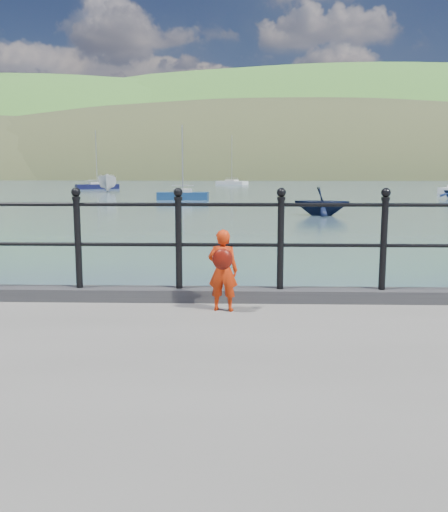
{
  "coord_description": "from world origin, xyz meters",
  "views": [
    {
      "loc": [
        0.12,
        -6.46,
        2.53
      ],
      "look_at": [
        -0.06,
        -0.2,
        1.55
      ],
      "focal_mm": 38.0,
      "sensor_mm": 36.0,
      "label": 1
    }
  ],
  "objects_px": {
    "railing": "(230,232)",
    "sailboat_deep": "(232,183)",
    "launch_white": "(108,183)",
    "child": "(223,269)",
    "launch_navy": "(322,201)",
    "sailboat_port": "(183,196)",
    "sailboat_left": "(97,187)"
  },
  "relations": [
    {
      "from": "railing",
      "to": "sailboat_port",
      "type": "height_order",
      "value": "sailboat_port"
    },
    {
      "from": "railing",
      "to": "launch_white",
      "type": "relative_size",
      "value": 3.08
    },
    {
      "from": "launch_white",
      "to": "launch_navy",
      "type": "xyz_separation_m",
      "value": [
        21.26,
        -35.61,
        -0.31
      ]
    },
    {
      "from": "launch_navy",
      "to": "sailboat_deep",
      "type": "relative_size",
      "value": 0.32
    },
    {
      "from": "sailboat_deep",
      "to": "launch_navy",
      "type": "bearing_deg",
      "value": -48.48
    },
    {
      "from": "sailboat_deep",
      "to": "sailboat_left",
      "type": "bearing_deg",
      "value": -88.54
    },
    {
      "from": "railing",
      "to": "launch_navy",
      "type": "distance_m",
      "value": 25.97
    },
    {
      "from": "sailboat_deep",
      "to": "sailboat_port",
      "type": "xyz_separation_m",
      "value": [
        -3.5,
        -58.96,
        -0.0
      ]
    },
    {
      "from": "launch_navy",
      "to": "sailboat_port",
      "type": "relative_size",
      "value": 0.46
    },
    {
      "from": "launch_navy",
      "to": "sailboat_port",
      "type": "bearing_deg",
      "value": 40.31
    },
    {
      "from": "railing",
      "to": "sailboat_deep",
      "type": "height_order",
      "value": "sailboat_deep"
    },
    {
      "from": "launch_white",
      "to": "child",
      "type": "bearing_deg",
      "value": -85.49
    },
    {
      "from": "railing",
      "to": "launch_navy",
      "type": "bearing_deg",
      "value": 79.16
    },
    {
      "from": "sailboat_deep",
      "to": "launch_white",
      "type": "bearing_deg",
      "value": -73.29
    },
    {
      "from": "launch_navy",
      "to": "sailboat_deep",
      "type": "distance_m",
      "value": 76.59
    },
    {
      "from": "railing",
      "to": "launch_navy",
      "type": "height_order",
      "value": "railing"
    },
    {
      "from": "launch_navy",
      "to": "sailboat_deep",
      "type": "bearing_deg",
      "value": 15.29
    },
    {
      "from": "child",
      "to": "sailboat_deep",
      "type": "xyz_separation_m",
      "value": [
        -1.51,
        102.28,
        -1.12
      ]
    },
    {
      "from": "child",
      "to": "launch_navy",
      "type": "relative_size",
      "value": 0.29
    },
    {
      "from": "launch_white",
      "to": "sailboat_port",
      "type": "relative_size",
      "value": 0.86
    },
    {
      "from": "sailboat_left",
      "to": "sailboat_port",
      "type": "relative_size",
      "value": 1.28
    },
    {
      "from": "child",
      "to": "launch_white",
      "type": "distance_m",
      "value": 63.69
    },
    {
      "from": "child",
      "to": "launch_navy",
      "type": "distance_m",
      "value": 26.43
    },
    {
      "from": "launch_navy",
      "to": "sailboat_left",
      "type": "distance_m",
      "value": 55.14
    },
    {
      "from": "launch_navy",
      "to": "sailboat_port",
      "type": "distance_m",
      "value": 20.02
    },
    {
      "from": "launch_white",
      "to": "launch_navy",
      "type": "relative_size",
      "value": 1.87
    },
    {
      "from": "child",
      "to": "sailboat_left",
      "type": "relative_size",
      "value": 0.1
    },
    {
      "from": "railing",
      "to": "sailboat_left",
      "type": "bearing_deg",
      "value": 105.91
    },
    {
      "from": "sailboat_deep",
      "to": "sailboat_port",
      "type": "relative_size",
      "value": 1.43
    },
    {
      "from": "launch_white",
      "to": "sailboat_deep",
      "type": "height_order",
      "value": "sailboat_deep"
    },
    {
      "from": "child",
      "to": "sailboat_deep",
      "type": "relative_size",
      "value": 0.09
    },
    {
      "from": "child",
      "to": "sailboat_deep",
      "type": "bearing_deg",
      "value": -79.54
    }
  ]
}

